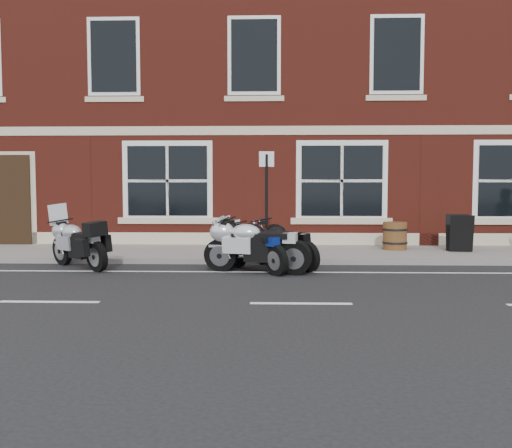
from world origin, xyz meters
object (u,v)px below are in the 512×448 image
at_px(moto_naked_black, 283,243).
at_px(parking_sign, 267,197).
at_px(moto_sport_black, 259,243).
at_px(a_board_sign, 460,233).
at_px(moto_sport_red, 255,246).
at_px(moto_touring_silver, 78,242).
at_px(moto_sport_silver, 255,245).
at_px(barrel_planter, 395,236).

bearing_deg(moto_naked_black, parking_sign, 76.71).
height_order(moto_sport_black, a_board_sign, a_board_sign).
relative_size(moto_sport_red, a_board_sign, 1.79).
distance_m(moto_touring_silver, moto_sport_red, 3.99).
distance_m(moto_touring_silver, parking_sign, 4.40).
bearing_deg(moto_naked_black, moto_sport_red, 178.42).
relative_size(moto_sport_silver, barrel_planter, 3.10).
height_order(moto_touring_silver, moto_sport_black, moto_touring_silver).
height_order(moto_touring_silver, moto_naked_black, moto_touring_silver).
relative_size(moto_touring_silver, moto_sport_black, 0.77).
distance_m(a_board_sign, barrel_planter, 1.64).
bearing_deg(moto_touring_silver, moto_naked_black, -46.45).
bearing_deg(moto_sport_red, moto_touring_silver, 137.26).
bearing_deg(moto_naked_black, a_board_sign, -15.17).
bearing_deg(a_board_sign, moto_sport_black, -144.04).
height_order(moto_touring_silver, barrel_planter, moto_touring_silver).
height_order(moto_sport_black, barrel_planter, moto_sport_black).
relative_size(moto_sport_red, parking_sign, 0.69).
bearing_deg(parking_sign, moto_sport_red, -113.77).
height_order(moto_sport_red, a_board_sign, a_board_sign).
xyz_separation_m(moto_sport_silver, parking_sign, (0.22, 1.48, 0.97)).
height_order(moto_sport_silver, a_board_sign, a_board_sign).
bearing_deg(moto_sport_silver, parking_sign, 5.99).
distance_m(moto_sport_red, parking_sign, 1.60).
height_order(moto_naked_black, a_board_sign, a_board_sign).
bearing_deg(moto_sport_black, barrel_planter, -30.28).
relative_size(moto_touring_silver, barrel_planter, 2.31).
height_order(moto_sport_red, parking_sign, parking_sign).
bearing_deg(moto_sport_silver, barrel_planter, -32.42).
height_order(moto_sport_black, moto_naked_black, moto_sport_black).
bearing_deg(moto_naked_black, moto_touring_silver, 141.01).
bearing_deg(a_board_sign, moto_touring_silver, -157.00).
bearing_deg(moto_sport_black, moto_sport_silver, -174.73).
relative_size(moto_touring_silver, moto_naked_black, 0.98).
xyz_separation_m(moto_touring_silver, a_board_sign, (9.20, 2.36, 0.03)).
relative_size(a_board_sign, parking_sign, 0.39).
bearing_deg(moto_sport_red, a_board_sign, -10.42).
distance_m(moto_naked_black, barrel_planter, 4.03).
height_order(moto_naked_black, parking_sign, parking_sign).
relative_size(moto_sport_red, moto_sport_silver, 0.76).
height_order(moto_sport_red, barrel_planter, moto_sport_red).
xyz_separation_m(moto_naked_black, parking_sign, (-0.37, 0.72, 1.01)).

